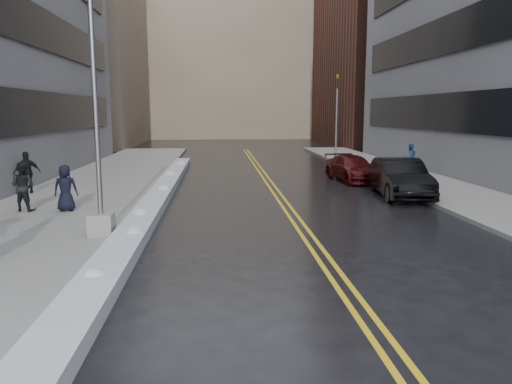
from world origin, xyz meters
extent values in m
plane|color=black|center=(0.00, 0.00, 0.00)|extent=(160.00, 160.00, 0.00)
cube|color=gray|center=(-5.75, 10.00, 0.07)|extent=(5.50, 50.00, 0.15)
cube|color=gray|center=(10.00, 10.00, 0.07)|extent=(4.00, 50.00, 0.15)
cube|color=gold|center=(2.35, 10.00, 0.00)|extent=(0.12, 50.00, 0.01)
cube|color=gold|center=(2.65, 10.00, 0.00)|extent=(0.12, 50.00, 0.01)
cube|color=silver|center=(-2.45, 8.00, 0.17)|extent=(0.90, 30.00, 0.34)
cube|color=gray|center=(-15.50, 44.00, 9.00)|extent=(14.00, 22.00, 18.00)
cube|color=#562D21|center=(19.00, 42.00, 14.00)|extent=(14.00, 20.00, 28.00)
cube|color=gray|center=(2.00, 60.00, 11.00)|extent=(36.00, 16.00, 22.00)
cube|color=gray|center=(-3.30, 2.00, 0.45)|extent=(0.65, 0.65, 0.60)
cylinder|color=gray|center=(-3.30, 2.00, 4.25)|extent=(0.14, 0.14, 7.00)
cylinder|color=maroon|center=(9.00, 10.00, 0.45)|extent=(0.24, 0.24, 0.60)
sphere|color=maroon|center=(9.00, 10.00, 0.75)|extent=(0.26, 0.26, 0.26)
cylinder|color=maroon|center=(9.00, 10.00, 0.50)|extent=(0.25, 0.10, 0.10)
cylinder|color=gray|center=(8.50, 24.00, 2.65)|extent=(0.14, 0.14, 5.00)
imported|color=#594C0C|center=(8.50, 24.00, 5.65)|extent=(0.16, 0.20, 1.00)
imported|color=black|center=(-6.74, 5.65, 1.00)|extent=(0.96, 0.82, 1.70)
imported|color=black|center=(-5.27, 5.51, 0.95)|extent=(0.83, 0.59, 1.60)
imported|color=black|center=(-8.00, 9.50, 1.03)|extent=(1.11, 0.82, 1.75)
imported|color=navy|center=(10.84, 15.71, 0.94)|extent=(0.87, 0.74, 1.58)
imported|color=black|center=(7.50, 8.25, 0.80)|extent=(2.14, 5.02, 1.61)
imported|color=#3B090A|center=(6.84, 13.23, 0.65)|extent=(2.31, 4.64, 1.29)
camera|label=1|loc=(-0.03, -11.81, 3.55)|focal=35.00mm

